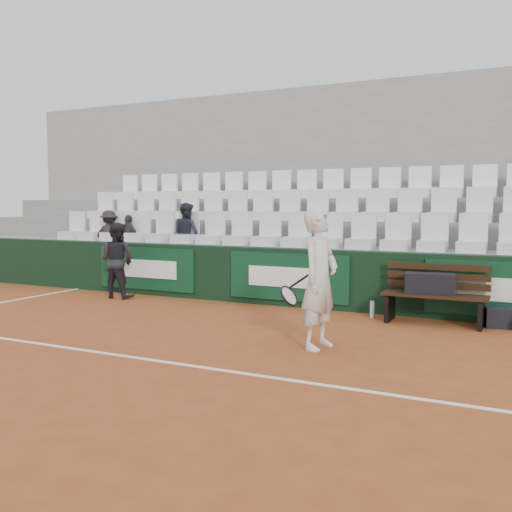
{
  "coord_description": "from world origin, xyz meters",
  "views": [
    {
      "loc": [
        3.6,
        -5.13,
        1.73
      ],
      "look_at": [
        -0.1,
        2.4,
        1.0
      ],
      "focal_mm": 40.0,
      "sensor_mm": 36.0,
      "label": 1
    }
  ],
  "objects": [
    {
      "name": "grandstand_tier_mid",
      "position": [
        0.0,
        5.58,
        0.72
      ],
      "size": [
        18.0,
        0.95,
        1.45
      ],
      "primitive_type": "cube",
      "color": "gray",
      "rests_on": "ground"
    },
    {
      "name": "sports_bag_left",
      "position": [
        2.24,
        3.45,
        0.6
      ],
      "size": [
        0.75,
        0.41,
        0.3
      ],
      "primitive_type": "cube",
      "rotation": [
        0.0,
        0.0,
        0.16
      ],
      "color": "black",
      "rests_on": "bench_left"
    },
    {
      "name": "ground",
      "position": [
        0.0,
        0.0,
        0.0
      ],
      "size": [
        80.0,
        80.0,
        0.0
      ],
      "primitive_type": "plane",
      "color": "brown",
      "rests_on": "ground"
    },
    {
      "name": "ball_kid",
      "position": [
        -3.49,
        3.33,
        0.72
      ],
      "size": [
        0.74,
        0.6,
        1.43
      ],
      "primitive_type": "imported",
      "rotation": [
        0.0,
        0.0,
        3.22
      ],
      "color": "black",
      "rests_on": "ground"
    },
    {
      "name": "seat_row_front",
      "position": [
        0.0,
        4.45,
        1.31
      ],
      "size": [
        11.9,
        0.44,
        0.63
      ],
      "primitive_type": "cube",
      "color": "silver",
      "rests_on": "grandstand_tier_front"
    },
    {
      "name": "grandstand_rear_wall",
      "position": [
        0.0,
        7.15,
        2.2
      ],
      "size": [
        18.0,
        0.3,
        4.4
      ],
      "primitive_type": "cube",
      "color": "#959593",
      "rests_on": "ground"
    },
    {
      "name": "seat_row_back",
      "position": [
        0.0,
        6.35,
        2.21
      ],
      "size": [
        11.9,
        0.44,
        0.63
      ],
      "primitive_type": "cube",
      "color": "white",
      "rests_on": "grandstand_tier_back"
    },
    {
      "name": "back_barrier",
      "position": [
        0.07,
        3.99,
        0.5
      ],
      "size": [
        18.0,
        0.34,
        1.0
      ],
      "color": "black",
      "rests_on": "ground"
    },
    {
      "name": "grandstand_tier_back",
      "position": [
        0.0,
        6.53,
        0.95
      ],
      "size": [
        18.0,
        0.95,
        1.9
      ],
      "primitive_type": "cube",
      "color": "gray",
      "rests_on": "ground"
    },
    {
      "name": "water_bottle_near",
      "position": [
        1.36,
        3.53,
        0.13
      ],
      "size": [
        0.07,
        0.07,
        0.27
      ],
      "primitive_type": "cylinder",
      "color": "silver",
      "rests_on": "ground"
    },
    {
      "name": "sports_bag_ground",
      "position": [
        3.23,
        3.64,
        0.14
      ],
      "size": [
        0.51,
        0.37,
        0.28
      ],
      "primitive_type": "cube",
      "rotation": [
        0.0,
        0.0,
        0.2
      ],
      "color": "black",
      "rests_on": "ground"
    },
    {
      "name": "tennis_player",
      "position": [
        1.26,
        1.36,
        0.85
      ],
      "size": [
        0.75,
        0.68,
        1.71
      ],
      "color": "silver",
      "rests_on": "ground"
    },
    {
      "name": "grandstand_tier_front",
      "position": [
        0.0,
        4.62,
        0.5
      ],
      "size": [
        18.0,
        0.95,
        1.0
      ],
      "primitive_type": "cube",
      "color": "gray",
      "rests_on": "ground"
    },
    {
      "name": "spectator_a",
      "position": [
        -4.67,
        4.5,
        1.55
      ],
      "size": [
        0.8,
        0.59,
        1.1
      ],
      "primitive_type": "imported",
      "rotation": [
        0.0,
        0.0,
        3.43
      ],
      "color": "black",
      "rests_on": "grandstand_tier_front"
    },
    {
      "name": "court_baseline",
      "position": [
        0.0,
        0.0,
        0.0
      ],
      "size": [
        18.0,
        0.06,
        0.01
      ],
      "primitive_type": "cube",
      "color": "white",
      "rests_on": "ground"
    },
    {
      "name": "spectator_b",
      "position": [
        -4.14,
        4.5,
        1.5
      ],
      "size": [
        0.62,
        0.34,
        1.0
      ],
      "primitive_type": "imported",
      "rotation": [
        0.0,
        0.0,
        2.97
      ],
      "color": "#342F2A",
      "rests_on": "grandstand_tier_front"
    },
    {
      "name": "seat_row_mid",
      "position": [
        0.0,
        5.4,
        1.77
      ],
      "size": [
        11.9,
        0.44,
        0.63
      ],
      "primitive_type": "cube",
      "color": "silver",
      "rests_on": "grandstand_tier_mid"
    },
    {
      "name": "spectator_c",
      "position": [
        -2.69,
        4.5,
        1.63
      ],
      "size": [
        0.74,
        0.66,
        1.25
      ],
      "primitive_type": "imported",
      "rotation": [
        0.0,
        0.0,
        2.77
      ],
      "color": "#1F232F",
      "rests_on": "grandstand_tier_front"
    },
    {
      "name": "bench_left",
      "position": [
        2.3,
        3.45,
        0.23
      ],
      "size": [
        1.5,
        0.56,
        0.45
      ],
      "primitive_type": "cube",
      "color": "black",
      "rests_on": "ground"
    }
  ]
}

